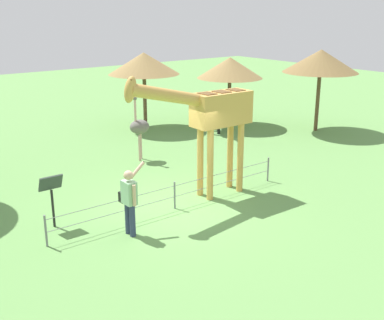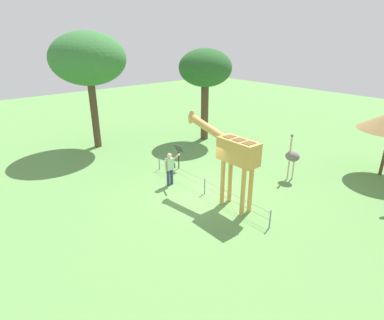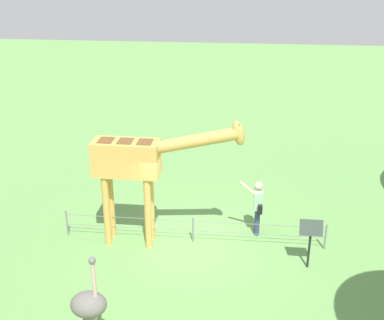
{
  "view_description": "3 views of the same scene",
  "coord_description": "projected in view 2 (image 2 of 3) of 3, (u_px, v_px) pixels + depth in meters",
  "views": [
    {
      "loc": [
        6.89,
        9.76,
        5.09
      ],
      "look_at": [
        -0.27,
        0.46,
        1.39
      ],
      "focal_mm": 45.51,
      "sensor_mm": 36.0,
      "label": 1
    },
    {
      "loc": [
        -9.03,
        8.47,
        6.57
      ],
      "look_at": [
        0.31,
        0.53,
        1.64
      ],
      "focal_mm": 29.18,
      "sensor_mm": 36.0,
      "label": 2
    },
    {
      "loc": [
        1.16,
        -11.6,
        7.45
      ],
      "look_at": [
        -0.13,
        0.99,
        2.01
      ],
      "focal_mm": 47.16,
      "sensor_mm": 36.0,
      "label": 3
    }
  ],
  "objects": [
    {
      "name": "ground_plane",
      "position": [
        206.0,
        193.0,
        13.93
      ],
      "size": [
        60.0,
        60.0,
        0.0
      ],
      "primitive_type": "plane",
      "color": "#60934C"
    },
    {
      "name": "giraffe",
      "position": [
        232.0,
        152.0,
        12.14
      ],
      "size": [
        3.87,
        0.72,
        3.59
      ],
      "color": "gold",
      "rests_on": "ground_plane"
    },
    {
      "name": "visitor",
      "position": [
        170.0,
        167.0,
        14.39
      ],
      "size": [
        0.67,
        0.58,
        1.67
      ],
      "color": "navy",
      "rests_on": "ground_plane"
    },
    {
      "name": "ostrich",
      "position": [
        292.0,
        156.0,
        14.89
      ],
      "size": [
        0.7,
        0.56,
        2.25
      ],
      "color": "#CC9E93",
      "rests_on": "ground_plane"
    },
    {
      "name": "tree_east",
      "position": [
        205.0,
        69.0,
        19.56
      ],
      "size": [
        3.35,
        3.35,
        5.83
      ],
      "color": "brown",
      "rests_on": "ground_plane"
    },
    {
      "name": "tree_northeast",
      "position": [
        88.0,
        59.0,
        17.81
      ],
      "size": [
        4.32,
        4.32,
        6.83
      ],
      "color": "brown",
      "rests_on": "ground_plane"
    },
    {
      "name": "info_sign",
      "position": [
        179.0,
        152.0,
        16.16
      ],
      "size": [
        0.56,
        0.21,
        1.32
      ],
      "color": "black",
      "rests_on": "ground_plane"
    },
    {
      "name": "wire_fence",
      "position": [
        205.0,
        185.0,
        13.74
      ],
      "size": [
        7.05,
        0.05,
        0.75
      ],
      "color": "slate",
      "rests_on": "ground_plane"
    }
  ]
}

